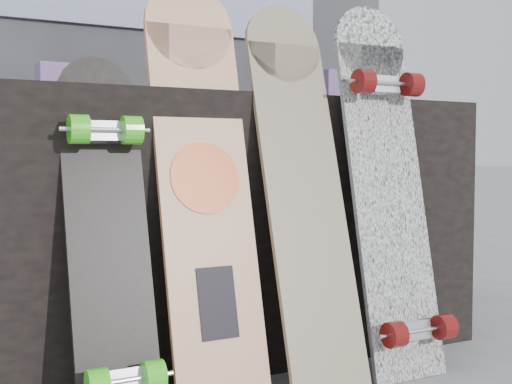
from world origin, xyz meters
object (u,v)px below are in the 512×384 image
vendor_table (219,226)px  longboard_celtic (302,178)px  longboard_geisha (203,173)px  skateboard_dark (109,229)px  longboard_cascadia (389,180)px

vendor_table → longboard_celtic: 0.41m
vendor_table → longboard_geisha: bearing=-119.8°
longboard_celtic → skateboard_dark: (-0.53, 0.00, -0.11)m
vendor_table → longboard_cascadia: 0.56m
longboard_geisha → skateboard_dark: (-0.26, -0.04, -0.13)m
longboard_geisha → longboard_celtic: size_ratio=1.04×
longboard_geisha → skateboard_dark: 0.29m
longboard_celtic → skateboard_dark: bearing=179.7°
longboard_geisha → longboard_cascadia: (0.55, -0.07, -0.03)m
longboard_geisha → longboard_cascadia: 0.55m
longboard_cascadia → skateboard_dark: size_ratio=1.23×
vendor_table → longboard_celtic: (0.09, -0.37, 0.16)m
longboard_celtic → longboard_cascadia: (0.27, -0.03, -0.01)m
longboard_cascadia → skateboard_dark: 0.81m
longboard_cascadia → skateboard_dark: (-0.81, 0.04, -0.11)m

